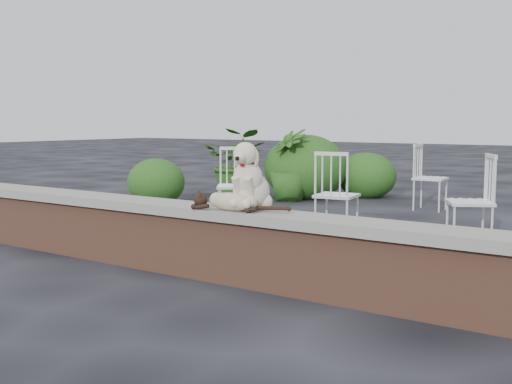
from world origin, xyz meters
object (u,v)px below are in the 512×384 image
Objects in this scene: chair_d at (470,201)px; potted_plant_a at (236,162)px; cat at (232,201)px; chair_c at (337,194)px; dog at (251,175)px; chair_e at (431,177)px; potted_plant_b at (289,165)px; chair_a at (234,185)px.

potted_plant_a is (-4.45, 2.12, 0.10)m from chair_d.
chair_c reaches higher than cat.
dog reaches higher than chair_c.
chair_c is at bearing 173.36° from chair_e.
chair_c is 1.00× the size of chair_d.
potted_plant_a reaches higher than chair_e.
chair_e is at bearing -101.68° from chair_c.
potted_plant_b reaches higher than chair_d.
chair_a is (-1.85, 2.29, -0.38)m from dog.
chair_c is 1.39m from chair_d.
chair_a reaches higher than cat.
chair_a is at bearing 142.67° from chair_e.
potted_plant_b reaches higher than cat.
potted_plant_a is at bearing -143.33° from chair_d.
chair_c is (-0.27, 2.30, -0.19)m from cat.
chair_e is (0.17, 2.57, 0.00)m from chair_c.
potted_plant_a is (-3.25, -0.23, 0.10)m from chair_e.
potted_plant_a is at bearing 90.93° from chair_a.
chair_d is at bearing 56.03° from dog.
cat is at bearing -63.55° from potted_plant_b.
potted_plant_b reaches higher than chair_a.
chair_d is (1.02, 2.37, -0.38)m from dog.
chair_a is 2.28m from potted_plant_b.
chair_e is 0.82× the size of potted_plant_a.
chair_a is 2.87m from chair_d.
chair_a is 1.00× the size of chair_c.
chair_d is 4.02m from potted_plant_b.
cat is 0.99× the size of chair_a.
dog reaches higher than chair_e.
cat is at bearing -128.72° from dog.
cat is 2.32m from chair_c.
potted_plant_b reaches higher than chair_c.
chair_d is at bearing -155.67° from chair_e.
dog is at bearing -61.99° from potted_plant_b.
chair_c is 2.58m from chair_e.
chair_e is (-0.10, 4.87, -0.19)m from cat.
chair_a is 1.51m from chair_c.
chair_a and chair_c have the same top height.
dog is 0.57× the size of chair_c.
dog is 5.10m from potted_plant_b.
chair_e is at bearing 81.49° from dog.
dog is at bearing 179.34° from chair_e.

